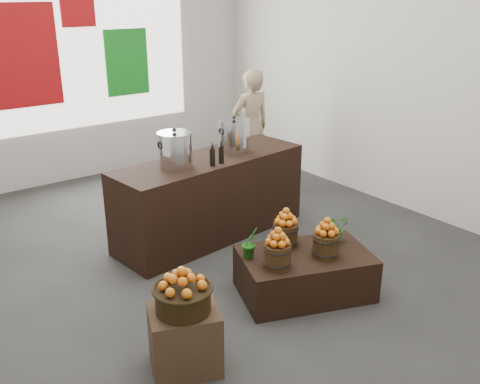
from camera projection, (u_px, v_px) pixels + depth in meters
ground at (206, 262)px, 5.77m from camera, size 7.00×7.00×0.00m
back_wall at (67, 46)px, 7.66m from camera, size 6.00×0.04×4.00m
back_opening at (88, 45)px, 7.82m from camera, size 3.20×0.02×2.40m
deco_red_left at (26, 56)px, 7.34m from camera, size 0.90×0.04×1.40m
deco_green_right at (127, 62)px, 8.25m from camera, size 0.70×0.04×1.00m
deco_red_upper at (77, 9)px, 7.57m from camera, size 0.50×0.04×0.50m
crate at (185, 339)px, 4.07m from camera, size 0.64×0.58×0.52m
wicker_basket at (183, 299)px, 3.95m from camera, size 0.41×0.41×0.19m
apples_in_basket at (182, 278)px, 3.88m from camera, size 0.32×0.32×0.17m
display_table at (305, 273)px, 5.12m from camera, size 1.41×1.14×0.42m
apple_bucket_front_left at (277, 256)px, 4.76m from camera, size 0.24×0.24×0.22m
apples_in_bucket_front_left at (278, 236)px, 4.69m from camera, size 0.18×0.18×0.16m
apple_bucket_front_right at (326, 245)px, 4.96m from camera, size 0.24×0.24×0.22m
apples_in_bucket_front_right at (327, 226)px, 4.89m from camera, size 0.18×0.18×0.16m
apple_bucket_rear at (285, 235)px, 5.17m from camera, size 0.24×0.24×0.22m
apples_in_bucket_rear at (286, 216)px, 5.10m from camera, size 0.18×0.18×0.16m
herb_garnish_right at (335, 227)px, 5.26m from camera, size 0.29×0.27×0.28m
herb_garnish_left at (250, 243)px, 4.93m from camera, size 0.17×0.14×0.29m
counter at (211, 197)px, 6.25m from camera, size 2.42×1.00×0.96m
stock_pot_left at (175, 151)px, 5.70m from camera, size 0.36×0.36×0.36m
stock_pot_center at (234, 137)px, 6.25m from camera, size 0.36×0.36×0.36m
oil_cruets at (223, 151)px, 5.87m from camera, size 0.18×0.08×0.27m
shopper at (251, 128)px, 7.84m from camera, size 0.65×0.45×1.71m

